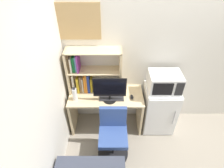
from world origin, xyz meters
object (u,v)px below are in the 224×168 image
object	(u,v)px
microwave	(164,82)
hutch_bookshelf	(86,73)
water_bottle	(75,94)
desk_chair	(113,136)
computer_mouse	(132,97)
wall_corkboard	(75,22)
keyboard	(112,98)
monitor	(110,89)
mini_fridge	(159,108)

from	to	relation	value
microwave	hutch_bookshelf	bearing A→B (deg)	173.24
water_bottle	desk_chair	size ratio (longest dim) A/B	0.27
water_bottle	computer_mouse	bearing A→B (deg)	2.64
computer_mouse	wall_corkboard	bearing A→B (deg)	158.40
hutch_bookshelf	computer_mouse	xyz separation A→B (m)	(0.73, -0.21, -0.32)
computer_mouse	wall_corkboard	xyz separation A→B (m)	(-0.84, 0.33, 1.10)
computer_mouse	microwave	world-z (taller)	microwave
hutch_bookshelf	desk_chair	size ratio (longest dim) A/B	0.99
keyboard	microwave	world-z (taller)	microwave
keyboard	water_bottle	bearing A→B (deg)	-177.32
hutch_bookshelf	monitor	distance (m)	0.48
keyboard	wall_corkboard	bearing A→B (deg)	146.05
microwave	computer_mouse	bearing A→B (deg)	-172.25
keyboard	computer_mouse	bearing A→B (deg)	2.55
mini_fridge	wall_corkboard	world-z (taller)	wall_corkboard
mini_fridge	microwave	xyz separation A→B (m)	(0.00, 0.00, 0.57)
monitor	computer_mouse	size ratio (longest dim) A/B	4.87
keyboard	water_bottle	distance (m)	0.59
microwave	desk_chair	size ratio (longest dim) A/B	0.58
water_bottle	microwave	distance (m)	1.41
desk_chair	microwave	bearing A→B (deg)	34.88
wall_corkboard	hutch_bookshelf	bearing A→B (deg)	-48.28
water_bottle	wall_corkboard	size ratio (longest dim) A/B	0.32
computer_mouse	water_bottle	distance (m)	0.91
monitor	desk_chair	xyz separation A→B (m)	(0.05, -0.44, -0.57)
mini_fridge	wall_corkboard	size ratio (longest dim) A/B	1.18
monitor	desk_chair	size ratio (longest dim) A/B	0.59
keyboard	monitor	bearing A→B (deg)	-125.50
desk_chair	monitor	bearing A→B (deg)	96.67
water_bottle	keyboard	bearing A→B (deg)	2.68
mini_fridge	desk_chair	bearing A→B (deg)	-145.27
desk_chair	water_bottle	bearing A→B (deg)	143.10
microwave	desk_chair	distance (m)	1.16
wall_corkboard	microwave	bearing A→B (deg)	-11.13
desk_chair	computer_mouse	bearing A→B (deg)	58.44
water_bottle	desk_chair	distance (m)	0.88
mini_fridge	desk_chair	xyz separation A→B (m)	(-0.80, -0.56, -0.05)
water_bottle	wall_corkboard	world-z (taller)	wall_corkboard
water_bottle	mini_fridge	distance (m)	1.46
keyboard	desk_chair	xyz separation A→B (m)	(0.02, -0.48, -0.36)
water_bottle	desk_chair	xyz separation A→B (m)	(0.60, -0.45, -0.46)
mini_fridge	keyboard	bearing A→B (deg)	-174.48
mini_fridge	wall_corkboard	distance (m)	1.97
computer_mouse	water_bottle	bearing A→B (deg)	-177.36
keyboard	hutch_bookshelf	bearing A→B (deg)	150.80
microwave	desk_chair	bearing A→B (deg)	-145.12
microwave	wall_corkboard	distance (m)	1.60
monitor	computer_mouse	bearing A→B (deg)	8.94
keyboard	mini_fridge	distance (m)	0.88
monitor	mini_fridge	xyz separation A→B (m)	(0.85, 0.12, -0.53)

